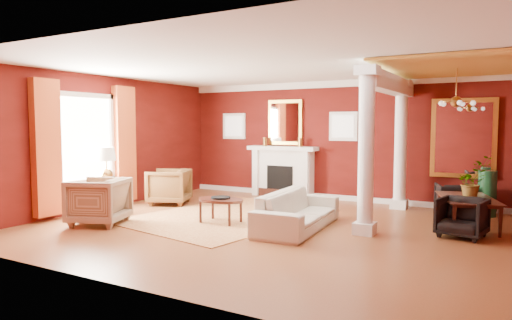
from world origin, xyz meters
The scene contains 27 objects.
ground centered at (0.00, 0.00, 0.00)m, with size 8.00×8.00×0.00m, color brown.
room_shell centered at (0.00, 0.00, 2.02)m, with size 8.04×7.04×2.92m.
fireplace centered at (-1.30, 3.32, 0.65)m, with size 1.85×0.42×1.29m.
overmantel_mirror centered at (-1.30, 3.45, 1.90)m, with size 0.95×0.07×1.15m.
flank_window_left centered at (-2.85, 3.46, 1.80)m, with size 0.70×0.07×0.70m.
flank_window_right centered at (0.25, 3.46, 1.80)m, with size 0.70×0.07×0.70m.
left_window centered at (-3.89, -0.60, 1.42)m, with size 0.21×2.55×2.60m.
column_front centered at (1.70, 0.30, 1.43)m, with size 0.36×0.36×2.80m.
column_back centered at (1.70, 3.00, 1.43)m, with size 0.36×0.36×2.80m.
header_beam centered at (1.70, 1.90, 2.62)m, with size 0.30×3.20×0.32m, color white.
amber_ceiling centered at (2.85, 1.75, 2.87)m, with size 2.30×3.40×0.04m, color gold.
dining_mirror centered at (2.90, 3.45, 1.55)m, with size 1.30×0.07×1.70m.
chandelier centered at (2.90, 1.80, 2.25)m, with size 0.60×0.62×0.75m.
crown_trim centered at (0.00, 3.46, 2.82)m, with size 8.00×0.08×0.16m, color white.
base_trim centered at (0.00, 3.46, 0.06)m, with size 8.00×0.08×0.12m, color white.
rug centered at (-1.11, 0.44, 0.01)m, with size 2.91×3.88×0.02m, color maroon.
sofa centered at (0.55, 0.12, 0.44)m, with size 2.25×0.66×0.88m, color beige.
armchair_leopard centered at (-3.09, 0.99, 0.45)m, with size 0.87×0.82×0.90m, color black.
armchair_stripe centered at (-2.80, -1.34, 0.48)m, with size 0.92×0.86×0.95m, color tan.
coffee_table centered at (-0.89, -0.16, 0.42)m, with size 0.91×0.91×0.46m.
coffee_book centered at (-0.92, -0.16, 0.58)m, with size 0.17×0.02×0.24m, color black.
side_table centered at (-3.50, -0.50, 0.91)m, with size 0.55×0.55×1.38m.
dining_table centered at (3.18, 1.70, 0.43)m, with size 1.54×0.54×0.86m, color black.
dining_chair_near centered at (3.14, 0.87, 0.36)m, with size 0.70×0.65×0.72m, color black.
dining_chair_far centered at (2.80, 3.00, 0.34)m, with size 0.66×0.62×0.68m, color black.
green_urn centered at (3.41, 3.00, 0.37)m, with size 0.39×0.39×0.94m.
potted_plant centered at (3.21, 1.74, 1.06)m, with size 0.48×0.53×0.41m, color #26591E.
Camera 1 is at (3.79, -7.17, 1.83)m, focal length 32.00 mm.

